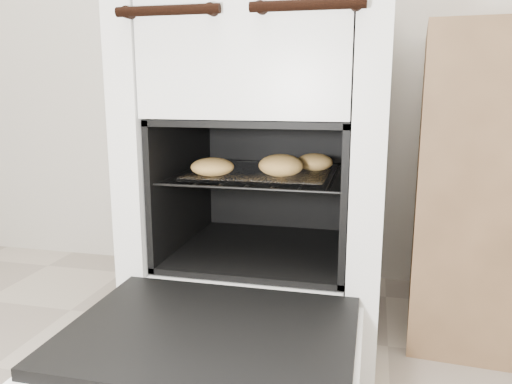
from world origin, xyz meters
The scene contains 5 objects.
stove centered at (-0.03, 1.14, 0.49)m, with size 0.66×0.73×1.01m.
oven_door centered at (-0.03, 0.58, 0.22)m, with size 0.59×0.46×0.04m.
oven_rack centered at (-0.03, 1.06, 0.47)m, with size 0.48×0.46×0.01m.
foil_sheet centered at (-0.03, 1.04, 0.48)m, with size 0.37×0.33×0.01m, color silver.
baked_rolls centered at (0.00, 0.99, 0.51)m, with size 0.40×0.29×0.06m.
Camera 1 is at (0.27, -0.29, 0.71)m, focal length 35.00 mm.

